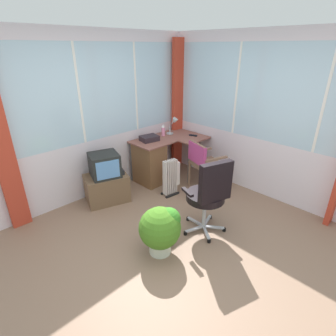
{
  "coord_description": "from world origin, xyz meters",
  "views": [
    {
      "loc": [
        -1.82,
        -1.72,
        2.27
      ],
      "look_at": [
        0.47,
        0.62,
        0.77
      ],
      "focal_mm": 28.53,
      "sensor_mm": 36.0,
      "label": 1
    }
  ],
  "objects_px": {
    "tv_remote": "(193,135)",
    "potted_plant": "(161,228)",
    "space_heater": "(171,177)",
    "wooden_armchair": "(202,160)",
    "spray_bottle": "(163,130)",
    "tv_on_stand": "(106,180)",
    "desk": "(152,160)",
    "paper_tray": "(149,138)",
    "office_chair": "(209,192)",
    "desk_lamp": "(175,123)"
  },
  "relations": [
    {
      "from": "desk",
      "to": "potted_plant",
      "type": "relative_size",
      "value": 2.11
    },
    {
      "from": "wooden_armchair",
      "to": "paper_tray",
      "type": "bearing_deg",
      "value": 112.72
    },
    {
      "from": "desk_lamp",
      "to": "office_chair",
      "type": "bearing_deg",
      "value": -123.35
    },
    {
      "from": "tv_on_stand",
      "to": "space_heater",
      "type": "distance_m",
      "value": 1.05
    },
    {
      "from": "desk_lamp",
      "to": "wooden_armchair",
      "type": "xyz_separation_m",
      "value": [
        -0.24,
        -0.88,
        -0.41
      ]
    },
    {
      "from": "spray_bottle",
      "to": "paper_tray",
      "type": "height_order",
      "value": "spray_bottle"
    },
    {
      "from": "potted_plant",
      "to": "spray_bottle",
      "type": "bearing_deg",
      "value": 45.73
    },
    {
      "from": "office_chair",
      "to": "tv_remote",
      "type": "bearing_deg",
      "value": 47.12
    },
    {
      "from": "space_heater",
      "to": "paper_tray",
      "type": "bearing_deg",
      "value": 81.2
    },
    {
      "from": "spray_bottle",
      "to": "tv_on_stand",
      "type": "relative_size",
      "value": 0.27
    },
    {
      "from": "potted_plant",
      "to": "wooden_armchair",
      "type": "bearing_deg",
      "value": 23.01
    },
    {
      "from": "desk",
      "to": "tv_on_stand",
      "type": "bearing_deg",
      "value": -178.86
    },
    {
      "from": "office_chair",
      "to": "desk_lamp",
      "type": "bearing_deg",
      "value": 56.65
    },
    {
      "from": "wooden_armchair",
      "to": "desk",
      "type": "bearing_deg",
      "value": 115.47
    },
    {
      "from": "spray_bottle",
      "to": "paper_tray",
      "type": "relative_size",
      "value": 0.72
    },
    {
      "from": "office_chair",
      "to": "potted_plant",
      "type": "bearing_deg",
      "value": 167.16
    },
    {
      "from": "tv_remote",
      "to": "space_heater",
      "type": "bearing_deg",
      "value": 178.21
    },
    {
      "from": "spray_bottle",
      "to": "paper_tray",
      "type": "distance_m",
      "value": 0.38
    },
    {
      "from": "office_chair",
      "to": "space_heater",
      "type": "height_order",
      "value": "office_chair"
    },
    {
      "from": "tv_remote",
      "to": "space_heater",
      "type": "distance_m",
      "value": 1.02
    },
    {
      "from": "wooden_armchair",
      "to": "spray_bottle",
      "type": "bearing_deg",
      "value": 90.03
    },
    {
      "from": "desk_lamp",
      "to": "spray_bottle",
      "type": "bearing_deg",
      "value": 167.25
    },
    {
      "from": "paper_tray",
      "to": "tv_on_stand",
      "type": "relative_size",
      "value": 0.37
    },
    {
      "from": "desk",
      "to": "tv_remote",
      "type": "height_order",
      "value": "tv_remote"
    },
    {
      "from": "desk",
      "to": "spray_bottle",
      "type": "bearing_deg",
      "value": 14.87
    },
    {
      "from": "paper_tray",
      "to": "potted_plant",
      "type": "bearing_deg",
      "value": -127.18
    },
    {
      "from": "office_chair",
      "to": "space_heater",
      "type": "xyz_separation_m",
      "value": [
        0.39,
        1.06,
        -0.3
      ]
    },
    {
      "from": "desk",
      "to": "wooden_armchair",
      "type": "relative_size",
      "value": 1.48
    },
    {
      "from": "desk",
      "to": "potted_plant",
      "type": "height_order",
      "value": "desk"
    },
    {
      "from": "desk_lamp",
      "to": "paper_tray",
      "type": "height_order",
      "value": "desk_lamp"
    },
    {
      "from": "desk_lamp",
      "to": "tv_on_stand",
      "type": "xyz_separation_m",
      "value": [
        -1.6,
        -0.07,
        -0.61
      ]
    },
    {
      "from": "spray_bottle",
      "to": "space_heater",
      "type": "distance_m",
      "value": 1.0
    },
    {
      "from": "paper_tray",
      "to": "office_chair",
      "type": "bearing_deg",
      "value": -106.15
    },
    {
      "from": "desk_lamp",
      "to": "office_chair",
      "type": "distance_m",
      "value": 2.06
    },
    {
      "from": "desk_lamp",
      "to": "tv_on_stand",
      "type": "relative_size",
      "value": 0.41
    },
    {
      "from": "space_heater",
      "to": "potted_plant",
      "type": "relative_size",
      "value": 1.03
    },
    {
      "from": "wooden_armchair",
      "to": "office_chair",
      "type": "xyz_separation_m",
      "value": [
        -0.87,
        -0.81,
        0.06
      ]
    },
    {
      "from": "paper_tray",
      "to": "space_heater",
      "type": "bearing_deg",
      "value": -98.8
    },
    {
      "from": "spray_bottle",
      "to": "office_chair",
      "type": "relative_size",
      "value": 0.2
    },
    {
      "from": "tv_remote",
      "to": "potted_plant",
      "type": "relative_size",
      "value": 0.25
    },
    {
      "from": "potted_plant",
      "to": "tv_on_stand",
      "type": "bearing_deg",
      "value": 82.28
    },
    {
      "from": "space_heater",
      "to": "potted_plant",
      "type": "distance_m",
      "value": 1.4
    },
    {
      "from": "spray_bottle",
      "to": "space_heater",
      "type": "xyz_separation_m",
      "value": [
        -0.47,
        -0.69,
        -0.55
      ]
    },
    {
      "from": "tv_remote",
      "to": "potted_plant",
      "type": "distance_m",
      "value": 2.31
    },
    {
      "from": "desk",
      "to": "wooden_armchair",
      "type": "distance_m",
      "value": 0.93
    },
    {
      "from": "desk_lamp",
      "to": "wooden_armchair",
      "type": "height_order",
      "value": "desk_lamp"
    },
    {
      "from": "desk",
      "to": "paper_tray",
      "type": "xyz_separation_m",
      "value": [
        0.02,
        0.07,
        0.39
      ]
    },
    {
      "from": "tv_remote",
      "to": "tv_on_stand",
      "type": "relative_size",
      "value": 0.19
    },
    {
      "from": "paper_tray",
      "to": "office_chair",
      "type": "distance_m",
      "value": 1.79
    },
    {
      "from": "paper_tray",
      "to": "office_chair",
      "type": "xyz_separation_m",
      "value": [
        -0.49,
        -1.71,
        -0.19
      ]
    }
  ]
}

